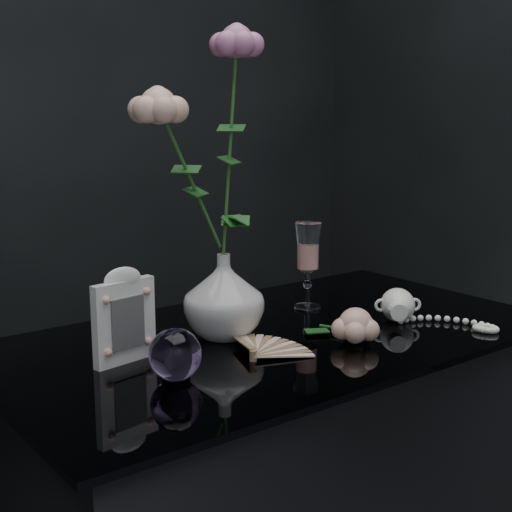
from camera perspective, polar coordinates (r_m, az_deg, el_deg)
vase at (r=1.30m, az=-2.59°, el=-3.21°), size 0.17×0.17×0.15m
wine_glass at (r=1.49m, az=4.16°, el=-0.80°), size 0.07×0.07×0.18m
picture_frame at (r=1.18m, az=-10.52°, el=-4.67°), size 0.13×0.11×0.16m
paperweight at (r=1.11m, az=-6.48°, el=-7.83°), size 0.09×0.09×0.08m
paper_fan at (r=1.19m, az=-0.22°, el=-7.90°), size 0.21×0.17×0.02m
loose_rose at (r=1.29m, az=7.97°, el=-5.52°), size 0.17×0.21×0.06m
pearl_jar at (r=1.44m, az=11.28°, el=-3.74°), size 0.32×0.33×0.07m
roses at (r=1.24m, az=-3.85°, el=8.72°), size 0.25×0.11×0.45m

